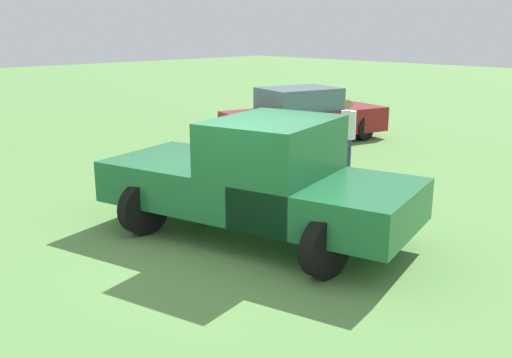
# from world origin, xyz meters

# --- Properties ---
(ground_plane) EXTENTS (80.00, 80.00, 0.00)m
(ground_plane) POSITION_xyz_m (0.00, 0.00, 0.00)
(ground_plane) COLOR #5B8C47
(pickup_truck) EXTENTS (3.13, 5.09, 1.83)m
(pickup_truck) POSITION_xyz_m (0.53, 0.09, 0.95)
(pickup_truck) COLOR black
(pickup_truck) RESTS_ON ground_plane
(sedan_near) EXTENTS (4.85, 2.80, 1.50)m
(sedan_near) POSITION_xyz_m (6.66, 4.59, 0.70)
(sedan_near) COLOR black
(sedan_near) RESTS_ON ground_plane
(person_bystander) EXTENTS (0.45, 0.45, 1.64)m
(person_bystander) POSITION_xyz_m (4.51, 1.50, 0.92)
(person_bystander) COLOR navy
(person_bystander) RESTS_ON ground_plane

